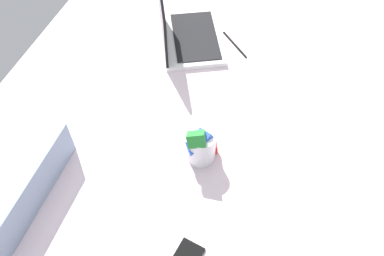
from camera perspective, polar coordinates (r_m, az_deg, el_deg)
bed_mattress at (r=152.64cm, az=0.04°, el=1.32°), size 180.00×140.00×18.00cm
laptop at (r=165.95cm, az=-1.16°, el=13.07°), size 39.63×34.80×23.00cm
snack_cup at (r=126.97cm, az=1.23°, el=-2.40°), size 9.80×9.74×14.96cm
charger_cable at (r=167.64cm, az=5.91°, el=11.41°), size 12.20×12.68×0.60cm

